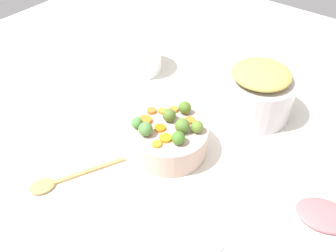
# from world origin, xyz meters

# --- Properties ---
(tabletop) EXTENTS (2.40, 2.40, 0.02)m
(tabletop) POSITION_xyz_m (0.00, 0.00, 0.01)
(tabletop) COLOR silver
(tabletop) RESTS_ON ground
(serving_bowl_carrots) EXTENTS (0.23, 0.23, 0.09)m
(serving_bowl_carrots) POSITION_xyz_m (-0.02, 0.00, 0.06)
(serving_bowl_carrots) COLOR #C3A696
(serving_bowl_carrots) RESTS_ON tabletop
(metal_pot) EXTENTS (0.23, 0.23, 0.14)m
(metal_pot) POSITION_xyz_m (0.31, -0.12, 0.09)
(metal_pot) COLOR #BCB7BD
(metal_pot) RESTS_ON tabletop
(stuffing_mound) EXTENTS (0.19, 0.19, 0.04)m
(stuffing_mound) POSITION_xyz_m (0.31, -0.12, 0.18)
(stuffing_mound) COLOR tan
(stuffing_mound) RESTS_ON metal_pot
(carrot_slice_0) EXTENTS (0.04, 0.04, 0.01)m
(carrot_slice_0) POSITION_xyz_m (-0.09, -0.02, 0.11)
(carrot_slice_0) COLOR orange
(carrot_slice_0) RESTS_ON serving_bowl_carrots
(carrot_slice_1) EXTENTS (0.04, 0.04, 0.01)m
(carrot_slice_1) POSITION_xyz_m (-0.06, -0.02, 0.11)
(carrot_slice_1) COLOR orange
(carrot_slice_1) RESTS_ON serving_bowl_carrots
(carrot_slice_2) EXTENTS (0.04, 0.04, 0.01)m
(carrot_slice_2) POSITION_xyz_m (-0.03, 0.02, 0.11)
(carrot_slice_2) COLOR orange
(carrot_slice_2) RESTS_ON serving_bowl_carrots
(carrot_slice_3) EXTENTS (0.03, 0.03, 0.01)m
(carrot_slice_3) POSITION_xyz_m (0.01, 0.09, 0.11)
(carrot_slice_3) COLOR orange
(carrot_slice_3) RESTS_ON serving_bowl_carrots
(carrot_slice_4) EXTENTS (0.04, 0.04, 0.01)m
(carrot_slice_4) POSITION_xyz_m (0.06, 0.04, 0.11)
(carrot_slice_4) COLOR orange
(carrot_slice_4) RESTS_ON serving_bowl_carrots
(carrot_slice_5) EXTENTS (0.05, 0.05, 0.01)m
(carrot_slice_5) POSITION_xyz_m (-0.03, 0.08, 0.11)
(carrot_slice_5) COLOR orange
(carrot_slice_5) RESTS_ON serving_bowl_carrots
(carrot_slice_6) EXTENTS (0.04, 0.04, 0.01)m
(carrot_slice_6) POSITION_xyz_m (0.05, -0.03, 0.11)
(carrot_slice_6) COLOR orange
(carrot_slice_6) RESTS_ON serving_bowl_carrots
(carrot_slice_7) EXTENTS (0.03, 0.03, 0.01)m
(carrot_slice_7) POSITION_xyz_m (0.03, 0.06, 0.11)
(carrot_slice_7) COLOR orange
(carrot_slice_7) RESTS_ON serving_bowl_carrots
(brussels_sprout_0) EXTENTS (0.04, 0.04, 0.04)m
(brussels_sprout_0) POSITION_xyz_m (0.07, 0.01, 0.13)
(brussels_sprout_0) COLOR #4C7024
(brussels_sprout_0) RESTS_ON serving_bowl_carrots
(brussels_sprout_1) EXTENTS (0.04, 0.04, 0.04)m
(brussels_sprout_1) POSITION_xyz_m (-0.08, 0.04, 0.13)
(brussels_sprout_1) COLOR #507F3F
(brussels_sprout_1) RESTS_ON serving_bowl_carrots
(brussels_sprout_2) EXTENTS (0.03, 0.03, 0.03)m
(brussels_sprout_2) POSITION_xyz_m (-0.07, 0.08, 0.12)
(brussels_sprout_2) COLOR #4B883F
(brussels_sprout_2) RESTS_ON serving_bowl_carrots
(brussels_sprout_3) EXTENTS (0.04, 0.04, 0.04)m
(brussels_sprout_3) POSITION_xyz_m (0.02, 0.02, 0.13)
(brussels_sprout_3) COLOR #526E2A
(brussels_sprout_3) RESTS_ON serving_bowl_carrots
(brussels_sprout_4) EXTENTS (0.04, 0.04, 0.04)m
(brussels_sprout_4) POSITION_xyz_m (0.03, -0.07, 0.12)
(brussels_sprout_4) COLOR olive
(brussels_sprout_4) RESTS_ON serving_bowl_carrots
(brussels_sprout_5) EXTENTS (0.04, 0.04, 0.04)m
(brussels_sprout_5) POSITION_xyz_m (-0.05, -0.06, 0.13)
(brussels_sprout_5) COLOR #447527
(brussels_sprout_5) RESTS_ON serving_bowl_carrots
(brussels_sprout_6) EXTENTS (0.04, 0.04, 0.04)m
(brussels_sprout_6) POSITION_xyz_m (-0.00, -0.04, 0.13)
(brussels_sprout_6) COLOR #50752D
(brussels_sprout_6) RESTS_ON serving_bowl_carrots
(wooden_spoon) EXTENTS (0.27, 0.15, 0.01)m
(wooden_spoon) POSITION_xyz_m (-0.31, 0.16, 0.03)
(wooden_spoon) COLOR tan
(wooden_spoon) RESTS_ON tabletop
(casserole_dish) EXTENTS (0.18, 0.18, 0.11)m
(casserole_dish) POSITION_xyz_m (0.27, 0.38, 0.08)
(casserole_dish) COLOR white
(casserole_dish) RESTS_ON tabletop
(ham_plate) EXTENTS (0.26, 0.26, 0.01)m
(ham_plate) POSITION_xyz_m (0.05, -0.48, 0.03)
(ham_plate) COLOR white
(ham_plate) RESTS_ON tabletop
(ham_slice_main) EXTENTS (0.14, 0.16, 0.02)m
(ham_slice_main) POSITION_xyz_m (0.03, -0.46, 0.04)
(ham_slice_main) COLOR #C06466
(ham_slice_main) RESTS_ON ham_plate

